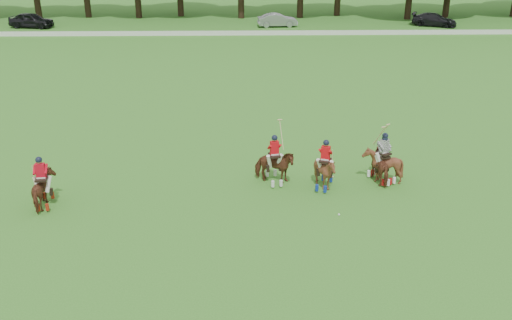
{
  "coord_description": "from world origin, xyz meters",
  "views": [
    {
      "loc": [
        0.22,
        -17.57,
        10.81
      ],
      "look_at": [
        0.69,
        4.2,
        1.4
      ],
      "focal_mm": 40.0,
      "sensor_mm": 36.0,
      "label": 1
    }
  ],
  "objects_px": {
    "car_mid": "(277,20)",
    "polo_stripe_a": "(382,166)",
    "car_left": "(31,20)",
    "polo_ball": "(339,215)",
    "polo_red_a": "(44,189)",
    "polo_stripe_b": "(382,165)",
    "polo_red_b": "(274,166)",
    "car_right": "(434,20)",
    "polo_red_c": "(325,171)"
  },
  "relations": [
    {
      "from": "polo_ball",
      "to": "polo_stripe_b",
      "type": "bearing_deg",
      "value": 52.55
    },
    {
      "from": "car_left",
      "to": "car_right",
      "type": "relative_size",
      "value": 0.99
    },
    {
      "from": "polo_stripe_b",
      "to": "polo_red_b",
      "type": "bearing_deg",
      "value": -179.62
    },
    {
      "from": "polo_red_a",
      "to": "polo_red_b",
      "type": "xyz_separation_m",
      "value": [
        9.29,
        1.98,
        0.02
      ]
    },
    {
      "from": "car_right",
      "to": "polo_stripe_b",
      "type": "bearing_deg",
      "value": -176.79
    },
    {
      "from": "polo_red_a",
      "to": "car_left",
      "type": "bearing_deg",
      "value": 109.33
    },
    {
      "from": "polo_stripe_b",
      "to": "polo_ball",
      "type": "bearing_deg",
      "value": -127.45
    },
    {
      "from": "polo_red_b",
      "to": "polo_red_a",
      "type": "bearing_deg",
      "value": -167.96
    },
    {
      "from": "car_left",
      "to": "polo_red_a",
      "type": "distance_m",
      "value": 41.93
    },
    {
      "from": "polo_red_a",
      "to": "polo_red_b",
      "type": "bearing_deg",
      "value": 12.04
    },
    {
      "from": "polo_stripe_b",
      "to": "polo_ball",
      "type": "relative_size",
      "value": 31.25
    },
    {
      "from": "car_mid",
      "to": "polo_red_b",
      "type": "xyz_separation_m",
      "value": [
        -2.26,
        -37.59,
        0.11
      ]
    },
    {
      "from": "polo_red_b",
      "to": "polo_ball",
      "type": "relative_size",
      "value": 30.75
    },
    {
      "from": "car_right",
      "to": "polo_red_b",
      "type": "height_order",
      "value": "polo_red_b"
    },
    {
      "from": "polo_red_b",
      "to": "polo_stripe_a",
      "type": "bearing_deg",
      "value": 0.43
    },
    {
      "from": "car_mid",
      "to": "polo_ball",
      "type": "xyz_separation_m",
      "value": [
        0.13,
        -40.6,
        -0.63
      ]
    },
    {
      "from": "car_mid",
      "to": "polo_red_b",
      "type": "relative_size",
      "value": 1.49
    },
    {
      "from": "polo_red_b",
      "to": "polo_stripe_a",
      "type": "height_order",
      "value": "polo_red_b"
    },
    {
      "from": "car_right",
      "to": "polo_ball",
      "type": "relative_size",
      "value": 50.47
    },
    {
      "from": "polo_stripe_a",
      "to": "car_left",
      "type": "bearing_deg",
      "value": 126.59
    },
    {
      "from": "car_left",
      "to": "polo_red_b",
      "type": "xyz_separation_m",
      "value": [
        23.17,
        -37.59,
        0.02
      ]
    },
    {
      "from": "car_left",
      "to": "polo_ball",
      "type": "bearing_deg",
      "value": -136.85
    },
    {
      "from": "polo_red_a",
      "to": "polo_stripe_a",
      "type": "bearing_deg",
      "value": 8.19
    },
    {
      "from": "car_right",
      "to": "polo_red_c",
      "type": "height_order",
      "value": "polo_red_c"
    },
    {
      "from": "car_right",
      "to": "polo_stripe_a",
      "type": "height_order",
      "value": "polo_stripe_a"
    },
    {
      "from": "car_mid",
      "to": "polo_red_b",
      "type": "distance_m",
      "value": 37.66
    },
    {
      "from": "car_left",
      "to": "polo_red_b",
      "type": "relative_size",
      "value": 1.63
    },
    {
      "from": "car_mid",
      "to": "polo_red_a",
      "type": "bearing_deg",
      "value": 158.17
    },
    {
      "from": "car_mid",
      "to": "polo_red_a",
      "type": "xyz_separation_m",
      "value": [
        -11.55,
        -39.57,
        0.09
      ]
    },
    {
      "from": "polo_red_a",
      "to": "polo_red_b",
      "type": "height_order",
      "value": "polo_red_b"
    },
    {
      "from": "car_left",
      "to": "polo_stripe_b",
      "type": "height_order",
      "value": "polo_stripe_b"
    },
    {
      "from": "polo_ball",
      "to": "polo_stripe_a",
      "type": "bearing_deg",
      "value": 52.59
    },
    {
      "from": "car_right",
      "to": "polo_red_a",
      "type": "bearing_deg",
      "value": 168.36
    },
    {
      "from": "polo_stripe_a",
      "to": "polo_ball",
      "type": "height_order",
      "value": "polo_stripe_a"
    },
    {
      "from": "car_mid",
      "to": "polo_stripe_a",
      "type": "bearing_deg",
      "value": 178.18
    },
    {
      "from": "polo_red_b",
      "to": "polo_red_c",
      "type": "height_order",
      "value": "polo_red_b"
    },
    {
      "from": "polo_red_c",
      "to": "car_mid",
      "type": "bearing_deg",
      "value": 89.79
    },
    {
      "from": "polo_red_b",
      "to": "polo_stripe_b",
      "type": "relative_size",
      "value": 0.98
    },
    {
      "from": "polo_red_a",
      "to": "polo_stripe_b",
      "type": "bearing_deg",
      "value": 8.17
    },
    {
      "from": "polo_red_c",
      "to": "polo_ball",
      "type": "bearing_deg",
      "value": -83.85
    },
    {
      "from": "polo_red_b",
      "to": "polo_ball",
      "type": "xyz_separation_m",
      "value": [
        2.39,
        -3.01,
        -0.74
      ]
    },
    {
      "from": "polo_red_a",
      "to": "polo_red_c",
      "type": "relative_size",
      "value": 0.98
    },
    {
      "from": "polo_red_a",
      "to": "polo_red_c",
      "type": "bearing_deg",
      "value": 7.15
    },
    {
      "from": "polo_red_c",
      "to": "polo_stripe_b",
      "type": "xyz_separation_m",
      "value": [
        2.59,
        0.58,
        0.03
      ]
    },
    {
      "from": "car_left",
      "to": "polo_stripe_a",
      "type": "distance_m",
      "value": 46.77
    },
    {
      "from": "car_right",
      "to": "polo_stripe_a",
      "type": "distance_m",
      "value": 40.07
    },
    {
      "from": "polo_red_a",
      "to": "polo_ball",
      "type": "bearing_deg",
      "value": -5.04
    },
    {
      "from": "car_left",
      "to": "polo_red_c",
      "type": "relative_size",
      "value": 2.04
    },
    {
      "from": "car_mid",
      "to": "car_left",
      "type": "bearing_deg",
      "value": 84.44
    },
    {
      "from": "polo_red_a",
      "to": "polo_stripe_b",
      "type": "xyz_separation_m",
      "value": [
        14.01,
        2.01,
        0.05
      ]
    }
  ]
}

